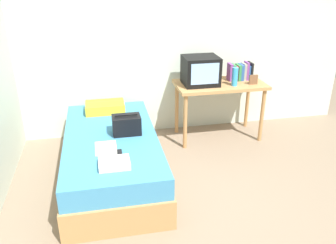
# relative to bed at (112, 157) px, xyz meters

# --- Properties ---
(ground_plane) EXTENTS (8.00, 8.00, 0.00)m
(ground_plane) POSITION_rel_bed_xyz_m (0.85, -0.82, -0.25)
(ground_plane) COLOR #84705B
(wall_back) EXTENTS (5.20, 0.10, 2.60)m
(wall_back) POSITION_rel_bed_xyz_m (0.85, 1.18, 1.05)
(wall_back) COLOR silver
(wall_back) RESTS_ON ground
(bed) EXTENTS (1.00, 2.00, 0.51)m
(bed) POSITION_rel_bed_xyz_m (0.00, 0.00, 0.00)
(bed) COLOR #B27F4C
(bed) RESTS_ON ground
(desk) EXTENTS (1.16, 0.60, 0.77)m
(desk) POSITION_rel_bed_xyz_m (1.47, 0.74, 0.42)
(desk) COLOR #B27F4C
(desk) RESTS_ON ground
(tv) EXTENTS (0.44, 0.39, 0.36)m
(tv) POSITION_rel_bed_xyz_m (1.20, 0.75, 0.70)
(tv) COLOR black
(tv) RESTS_ON desk
(water_bottle) EXTENTS (0.08, 0.08, 0.24)m
(water_bottle) POSITION_rel_bed_xyz_m (1.61, 0.61, 0.63)
(water_bottle) COLOR #3399DB
(water_bottle) RESTS_ON desk
(book_row) EXTENTS (0.32, 0.17, 0.24)m
(book_row) POSITION_rel_bed_xyz_m (1.77, 0.84, 0.62)
(book_row) COLOR #7A3D89
(book_row) RESTS_ON desk
(picture_frame) EXTENTS (0.11, 0.02, 0.12)m
(picture_frame) POSITION_rel_bed_xyz_m (1.87, 0.61, 0.58)
(picture_frame) COLOR brown
(picture_frame) RESTS_ON desk
(pillow) EXTENTS (0.47, 0.31, 0.11)m
(pillow) POSITION_rel_bed_xyz_m (-0.02, 0.70, 0.32)
(pillow) COLOR yellow
(pillow) RESTS_ON bed
(handbag) EXTENTS (0.30, 0.20, 0.23)m
(handbag) POSITION_rel_bed_xyz_m (0.18, 0.02, 0.36)
(handbag) COLOR black
(handbag) RESTS_ON bed
(magazine) EXTENTS (0.21, 0.29, 0.01)m
(magazine) POSITION_rel_bed_xyz_m (-0.06, -0.28, 0.26)
(magazine) COLOR white
(magazine) RESTS_ON bed
(remote_dark) EXTENTS (0.04, 0.16, 0.02)m
(remote_dark) POSITION_rel_bed_xyz_m (0.07, -0.45, 0.27)
(remote_dark) COLOR black
(remote_dark) RESTS_ON bed
(folded_towel) EXTENTS (0.28, 0.22, 0.05)m
(folded_towel) POSITION_rel_bed_xyz_m (0.00, -0.64, 0.29)
(folded_towel) COLOR white
(folded_towel) RESTS_ON bed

